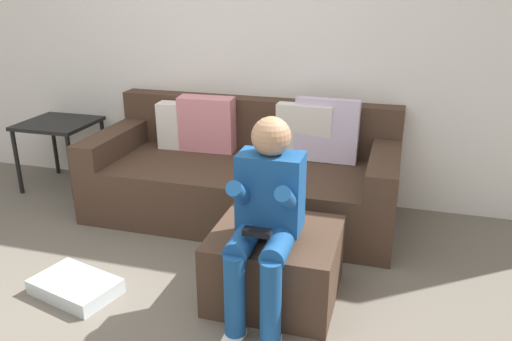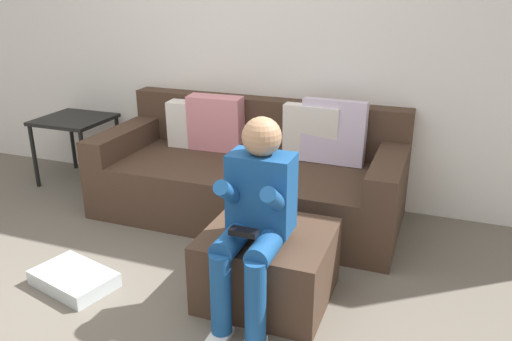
% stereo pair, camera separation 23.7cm
% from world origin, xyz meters
% --- Properties ---
extents(ground_plane, '(8.26, 8.26, 0.00)m').
position_xyz_m(ground_plane, '(0.00, 0.00, 0.00)').
color(ground_plane, '#6B6359').
extents(wall_back, '(6.36, 0.10, 2.74)m').
position_xyz_m(wall_back, '(0.00, 2.13, 1.37)').
color(wall_back, white).
rests_on(wall_back, ground_plane).
extents(couch_sectional, '(2.29, 0.99, 0.90)m').
position_xyz_m(couch_sectional, '(0.22, 1.65, 0.31)').
color(couch_sectional, '#473326').
rests_on(couch_sectional, ground_plane).
extents(ottoman, '(0.70, 0.64, 0.41)m').
position_xyz_m(ottoman, '(0.73, 0.61, 0.21)').
color(ottoman, '#473326').
rests_on(ottoman, ground_plane).
extents(person_seated, '(0.34, 0.61, 1.09)m').
position_xyz_m(person_seated, '(0.72, 0.43, 0.61)').
color(person_seated, '#194C8C').
rests_on(person_seated, ground_plane).
extents(storage_bin, '(0.55, 0.43, 0.09)m').
position_xyz_m(storage_bin, '(-0.40, 0.31, 0.04)').
color(storage_bin, silver).
rests_on(storage_bin, ground_plane).
extents(side_table, '(0.58, 0.56, 0.59)m').
position_xyz_m(side_table, '(-1.47, 1.73, 0.50)').
color(side_table, black).
rests_on(side_table, ground_plane).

